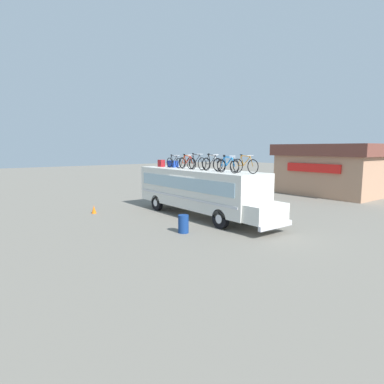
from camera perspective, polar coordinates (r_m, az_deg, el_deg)
ground_plane at (r=19.82m, az=0.98°, el=-4.16°), size 120.00×120.00×0.00m
bus at (r=19.39m, az=1.36°, el=0.49°), size 10.68×2.48×2.81m
luggage_bag_1 at (r=22.39m, az=-5.41°, el=5.05°), size 0.44×0.33×0.48m
luggage_bag_2 at (r=21.85m, az=-3.37°, el=4.95°), size 0.76×0.40×0.44m
rooftop_bicycle_1 at (r=21.07m, az=-3.22°, el=5.24°), size 1.66×0.44×0.86m
rooftop_bicycle_2 at (r=20.80m, az=-0.92°, el=5.26°), size 1.75×0.44×0.90m
rooftop_bicycle_3 at (r=19.93m, az=-0.83°, el=5.13°), size 1.71×0.44×0.87m
rooftop_bicycle_4 at (r=19.34m, az=0.71°, el=5.16°), size 1.83×0.44×0.97m
rooftop_bicycle_5 at (r=19.08m, az=3.42°, el=5.04°), size 1.66×0.44×0.92m
rooftop_bicycle_6 at (r=18.13m, az=3.50°, el=4.97°), size 1.73×0.44×0.98m
rooftop_bicycle_7 at (r=17.93m, az=6.29°, el=4.82°), size 1.74×0.44×0.90m
rooftop_bicycle_8 at (r=16.88m, az=6.30°, el=4.60°), size 1.63×0.44×0.87m
rooftop_bicycle_9 at (r=16.78m, az=9.31°, el=4.64°), size 1.77×0.44×0.96m
roadside_building at (r=31.78m, az=23.93°, el=3.81°), size 8.70×7.68×4.42m
trash_bin at (r=15.78m, az=-1.52°, el=-5.63°), size 0.51×0.51×0.88m
traffic_cone at (r=21.30m, az=-16.86°, el=-2.96°), size 0.30×0.30×0.51m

